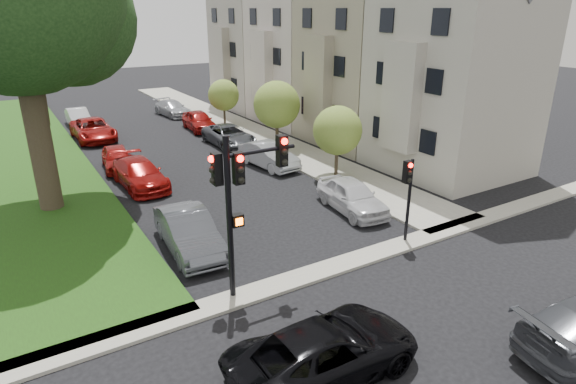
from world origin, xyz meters
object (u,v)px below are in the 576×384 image
car_parked_3 (199,121)px  car_parked_7 (117,158)px  small_tree_c (224,95)px  traffic_signal_main (240,188)px  car_parked_4 (173,108)px  car_parked_9 (78,118)px  small_tree_a (337,131)px  traffic_signal_secondary (408,186)px  car_parked_5 (189,232)px  car_parked_1 (269,155)px  car_cross_near (325,350)px  car_parked_6 (139,174)px  car_parked_2 (229,136)px  small_tree_b (277,105)px  car_parked_8 (93,129)px  car_parked_0 (352,196)px

car_parked_3 → car_parked_7: (-7.64, -6.52, -0.08)m
small_tree_c → traffic_signal_main: traffic_signal_main is taller
car_parked_7 → car_parked_4: bearing=66.1°
car_parked_9 → small_tree_a: bearing=-64.3°
traffic_signal_secondary → car_parked_5: 8.58m
small_tree_c → car_parked_7: bearing=-145.1°
car_parked_1 → car_cross_near: bearing=-121.5°
car_parked_5 → car_parked_9: car_parked_5 is taller
car_cross_near → car_parked_5: (-0.53, 8.22, 0.07)m
small_tree_a → car_parked_6: size_ratio=0.81×
car_parked_6 → car_parked_1: bearing=-6.8°
traffic_signal_secondary → car_parked_3: bearing=89.5°
car_parked_2 → small_tree_c: bearing=68.3°
small_tree_b → car_parked_3: (-2.33, 7.87, -2.27)m
car_cross_near → car_parked_8: bearing=0.3°
small_tree_a → car_parked_2: bearing=103.8°
car_cross_near → car_parked_3: size_ratio=1.18×
car_parked_3 → car_parked_5: size_ratio=0.92×
small_tree_b → car_parked_5: 14.67m
small_tree_a → car_cross_near: (-9.49, -12.22, -1.93)m
car_parked_7 → car_parked_8: 7.73m
small_tree_a → car_parked_7: (-9.97, 7.84, -1.98)m
small_tree_b → car_parked_6: size_ratio=0.92×
car_parked_2 → car_parked_3: car_parked_3 is taller
small_tree_c → car_parked_6: size_ratio=0.74×
car_parked_6 → car_parked_8: car_parked_8 is taller
small_tree_c → car_parked_2: 6.34m
car_parked_9 → traffic_signal_secondary: bearing=-75.5°
car_parked_5 → car_parked_9: bearing=93.8°
small_tree_b → traffic_signal_main: size_ratio=0.84×
car_cross_near → car_parked_7: 20.07m
small_tree_c → car_parked_4: size_ratio=0.81×
car_parked_2 → car_parked_1: bearing=-90.5°
car_parked_1 → car_parked_4: bearing=83.1°
traffic_signal_main → car_parked_1: bearing=57.3°
car_parked_2 → car_cross_near: bearing=-108.9°
car_parked_1 → car_parked_8: (-7.54, 12.02, 0.03)m
car_parked_0 → car_parked_4: 24.80m
small_tree_a → car_parked_8: bearing=122.2°
car_parked_3 → small_tree_a: bearing=-77.0°
traffic_signal_main → car_parked_2: size_ratio=1.08×
car_parked_7 → car_parked_8: (0.14, 7.73, 0.08)m
traffic_signal_main → car_parked_4: size_ratio=1.20×
car_cross_near → car_parked_9: size_ratio=1.23×
small_tree_b → car_parked_4: small_tree_b is taller
car_parked_5 → car_parked_7: car_parked_5 is taller
small_tree_b → traffic_signal_secondary: (-2.53, -14.34, -0.59)m
traffic_signal_main → car_parked_7: 15.95m
small_tree_b → car_parked_6: 10.21m
car_parked_3 → small_tree_b: bearing=-69.7°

